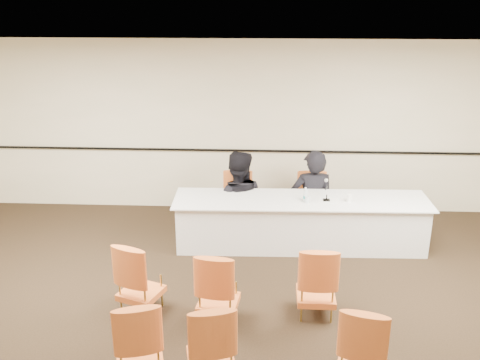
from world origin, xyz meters
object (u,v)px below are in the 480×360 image
(aud_chair_front_right, at_px, (317,280))
(panel_table, at_px, (300,223))
(aud_chair_front_left, at_px, (140,277))
(aud_chair_back_mid, at_px, (211,341))
(panelist_main_chair, at_px, (312,203))
(water_bottle, at_px, (305,194))
(drinking_glass, at_px, (307,200))
(panelist_second, at_px, (237,207))
(microphone, at_px, (327,191))
(panelist_second_chair, at_px, (237,202))
(coffee_cup, at_px, (349,198))
(panelist_main, at_px, (312,206))
(aud_chair_front_mid, at_px, (218,286))
(aud_chair_back_right, at_px, (363,344))
(aud_chair_back_left, at_px, (138,338))

(aud_chair_front_right, bearing_deg, panel_table, 93.49)
(aud_chair_front_left, bearing_deg, aud_chair_back_mid, -29.77)
(panelist_main_chair, relative_size, aud_chair_back_mid, 1.00)
(water_bottle, relative_size, aud_chair_front_left, 0.22)
(drinking_glass, bearing_deg, panelist_second, 147.65)
(microphone, bearing_deg, aud_chair_back_mid, -115.57)
(panelist_second_chair, xyz_separation_m, coffee_cup, (1.70, -0.61, 0.36))
(aud_chair_front_left, bearing_deg, panelist_second, 87.40)
(panelist_main, xyz_separation_m, microphone, (0.15, -0.61, 0.51))
(water_bottle, distance_m, aud_chair_front_right, 1.83)
(panel_table, height_order, panelist_second, panelist_second)
(panelist_main_chair, height_order, aud_chair_front_right, same)
(panelist_second, xyz_separation_m, aud_chair_front_right, (1.09, -2.39, 0.08))
(drinking_glass, relative_size, aud_chair_front_mid, 0.11)
(microphone, bearing_deg, aud_chair_back_right, -88.82)
(aud_chair_front_left, bearing_deg, panelist_main, 68.08)
(microphone, bearing_deg, panelist_second, 156.72)
(panelist_main, distance_m, aud_chair_front_left, 3.34)
(water_bottle, height_order, aud_chair_back_right, water_bottle)
(panelist_second_chair, distance_m, aud_chair_front_mid, 2.60)
(panelist_second_chair, height_order, water_bottle, water_bottle)
(coffee_cup, relative_size, aud_chair_back_right, 0.13)
(panelist_main_chair, distance_m, microphone, 0.77)
(aud_chair_front_left, distance_m, aud_chair_back_mid, 1.56)
(panelist_main_chair, height_order, panelist_second, panelist_second)
(panel_table, relative_size, aud_chair_back_mid, 4.06)
(drinking_glass, xyz_separation_m, aud_chair_front_left, (-2.14, -1.74, -0.35))
(water_bottle, bearing_deg, panelist_second_chair, 150.18)
(panelist_main, distance_m, aud_chair_back_mid, 3.88)
(panelist_second_chair, distance_m, aud_chair_front_right, 2.62)
(aud_chair_front_left, height_order, aud_chair_front_mid, same)
(panelist_main_chair, distance_m, aud_chair_front_left, 3.34)
(panelist_main, relative_size, aud_chair_front_right, 2.02)
(drinking_glass, bearing_deg, coffee_cup, 6.22)
(drinking_glass, relative_size, coffee_cup, 0.82)
(microphone, distance_m, aud_chair_front_right, 1.88)
(drinking_glass, bearing_deg, panelist_second_chair, 147.65)
(panel_table, bearing_deg, drinking_glass, -61.19)
(panelist_second, xyz_separation_m, aud_chair_back_mid, (-0.08, -3.63, 0.08))
(microphone, height_order, aud_chair_back_mid, microphone)
(panelist_main, height_order, microphone, panelist_main)
(aud_chair_front_mid, bearing_deg, aud_chair_back_left, -117.41)
(panelist_main_chair, distance_m, water_bottle, 0.77)
(panelist_main, distance_m, drinking_glass, 0.83)
(panelist_second_chair, bearing_deg, microphone, -24.30)
(aud_chair_back_right, bearing_deg, aud_chair_back_left, -164.96)
(panelist_main, xyz_separation_m, panelist_main_chair, (0.00, 0.00, 0.06))
(panelist_main, relative_size, aud_chair_back_left, 2.02)
(drinking_glass, height_order, aud_chair_back_right, aud_chair_back_right)
(drinking_glass, bearing_deg, panelist_main_chair, 78.49)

